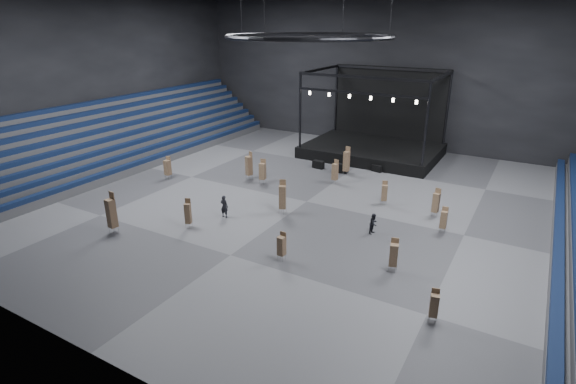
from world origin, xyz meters
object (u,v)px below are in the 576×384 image
Objects in this scene: chair_stack_9 at (347,161)px; crew_member at (374,224)px; chair_stack_10 at (111,213)px; man_center at (224,206)px; chair_stack_5 at (444,219)px; chair_stack_7 at (168,167)px; chair_stack_8 at (394,254)px; chair_stack_3 at (249,165)px; stage at (375,142)px; flight_case_left at (318,164)px; chair_stack_0 at (282,196)px; chair_stack_11 at (263,171)px; chair_stack_4 at (188,213)px; flight_case_mid at (342,168)px; chair_stack_1 at (282,245)px; chair_stack_6 at (436,202)px; chair_stack_12 at (434,305)px; flight_case_right at (377,168)px; chair_stack_13 at (335,171)px; chair_stack_2 at (384,192)px.

crew_member is (6.73, -10.90, -0.68)m from chair_stack_9.
man_center is (5.14, 6.10, -0.67)m from chair_stack_10.
man_center is (-15.04, -5.60, -0.15)m from chair_stack_5.
chair_stack_8 is at bearing -16.52° from chair_stack_7.
chair_stack_7 is (-6.68, -3.78, -0.21)m from chair_stack_3.
stage is 22.62m from chair_stack_7.
flight_case_left is at bearing -97.01° from man_center.
chair_stack_7 is 17.03m from chair_stack_9.
chair_stack_0 is 1.02× the size of chair_stack_3.
chair_stack_11 is at bearing 170.00° from chair_stack_5.
chair_stack_9 reaches higher than chair_stack_4.
chair_stack_0 is at bearing -89.87° from flight_case_mid.
chair_stack_1 is 6.81m from chair_stack_8.
flight_case_left is at bearing 78.09° from chair_stack_0.
chair_stack_6 reaches higher than chair_stack_12.
flight_case_right is 11.19m from chair_stack_6.
flight_case_right is at bearing 26.36° from crew_member.
man_center reaches higher than crew_member.
chair_stack_0 is at bearing -144.64° from man_center.
chair_stack_4 is 1.26× the size of man_center.
crew_member is (4.45, -13.38, 0.40)m from flight_case_right.
chair_stack_9 reaches higher than chair_stack_5.
chair_stack_5 is 0.85× the size of chair_stack_6.
chair_stack_0 is (2.66, -11.63, 1.02)m from flight_case_left.
flight_case_right is at bearing 19.12° from flight_case_left.
flight_case_mid is at bearing 155.29° from chair_stack_6.
flight_case_left is 0.52× the size of chair_stack_4.
chair_stack_9 is (5.23, 16.66, 0.29)m from chair_stack_4.
chair_stack_0 reaches higher than flight_case_right.
flight_case_right is 5.80m from chair_stack_13.
chair_stack_9 is at bearing 155.53° from chair_stack_6.
chair_stack_7 is 28.44m from chair_stack_12.
chair_stack_6 is (9.92, -13.98, -0.26)m from stage.
chair_stack_1 is 13.44m from chair_stack_6.
chair_stack_9 is 1.25× the size of chair_stack_13.
flight_case_right is at bearing 33.21° from chair_stack_7.
chair_stack_11 reaches higher than crew_member.
chair_stack_6 is 0.81× the size of chair_stack_9.
chair_stack_1 reaches higher than flight_case_mid.
chair_stack_6 is at bearing 73.94° from chair_stack_8.
flight_case_right is 19.88m from chair_stack_1.
chair_stack_12 is at bearing -50.54° from flight_case_left.
chair_stack_6 reaches higher than chair_stack_2.
chair_stack_13 is (5.30, 13.85, 0.04)m from chair_stack_4.
chair_stack_2 is at bearing 19.26° from crew_member.
chair_stack_2 is at bearing -66.98° from flight_case_right.
crew_member is at bearing -48.85° from flight_case_left.
chair_stack_11 is at bearing -127.39° from flight_case_mid.
chair_stack_7 is at bearing -141.06° from chair_stack_9.
chair_stack_8 is at bearing -89.32° from chair_stack_2.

